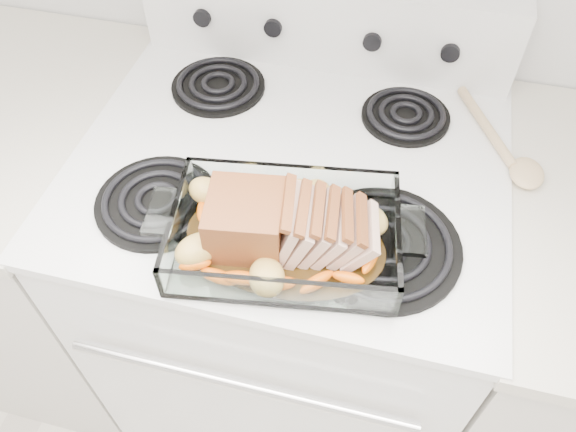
% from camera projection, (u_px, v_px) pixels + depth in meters
% --- Properties ---
extents(electric_range, '(0.78, 0.70, 1.12)m').
position_uv_depth(electric_range, '(290.00, 290.00, 1.37)').
color(electric_range, white).
rests_on(electric_range, ground).
extents(counter_left, '(0.58, 0.68, 0.93)m').
position_uv_depth(counter_left, '(46.00, 241.00, 1.48)').
color(counter_left, beige).
rests_on(counter_left, ground).
extents(counter_right, '(0.58, 0.68, 0.93)m').
position_uv_depth(counter_right, '(573.00, 355.00, 1.28)').
color(counter_right, beige).
rests_on(counter_right, ground).
extents(baking_dish, '(0.34, 0.23, 0.07)m').
position_uv_depth(baking_dish, '(285.00, 238.00, 0.87)').
color(baking_dish, white).
rests_on(baking_dish, electric_range).
extents(pork_roast, '(0.26, 0.11, 0.09)m').
position_uv_depth(pork_roast, '(275.00, 223.00, 0.84)').
color(pork_roast, brown).
rests_on(pork_roast, baking_dish).
extents(roast_vegetables, '(0.35, 0.19, 0.04)m').
position_uv_depth(roast_vegetables, '(288.00, 217.00, 0.88)').
color(roast_vegetables, '#D24F0F').
rests_on(roast_vegetables, baking_dish).
extents(wooden_spoon, '(0.16, 0.25, 0.02)m').
position_uv_depth(wooden_spoon, '(508.00, 152.00, 1.01)').
color(wooden_spoon, tan).
rests_on(wooden_spoon, electric_range).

